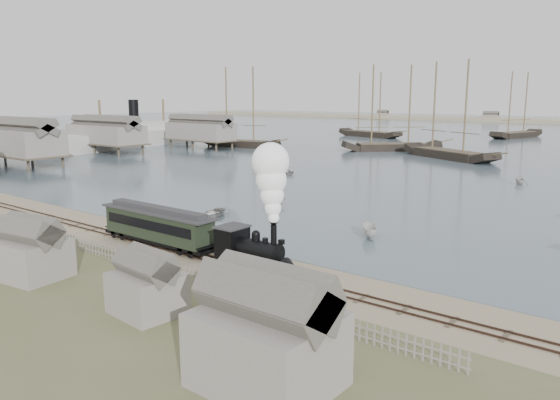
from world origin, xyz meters
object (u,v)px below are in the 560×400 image
Objects in this scene: locomotive at (266,217)px; steamship at (134,123)px; passenger_coach at (158,225)px; beached_dinghy at (207,243)px.

locomotive is 108.75m from steamship.
passenger_coach is 0.23× the size of steamship.
steamship reaches higher than passenger_coach.
locomotive is at bearing -0.00° from passenger_coach.
locomotive is at bearing -131.16° from steamship.
locomotive is at bearing -92.98° from beached_dinghy.
locomotive is 0.17× the size of steamship.
passenger_coach is 2.93× the size of beached_dinghy.
locomotive reaches higher than passenger_coach.
beached_dinghy is (3.57, 2.33, -1.51)m from passenger_coach.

